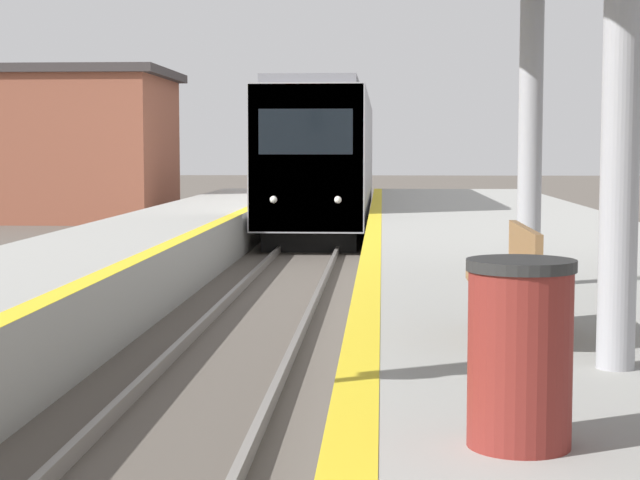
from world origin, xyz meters
name	(u,v)px	position (x,y,z in m)	size (l,w,h in m)	color
train	(326,159)	(0.00, 33.44, 2.22)	(2.78, 18.92, 4.36)	black
trash_bin	(520,353)	(2.53, 4.42, 1.51)	(0.57, 0.57, 0.99)	maroon
bench	(509,279)	(2.85, 7.63, 1.50)	(0.44, 1.65, 0.92)	brown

